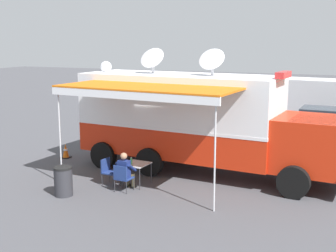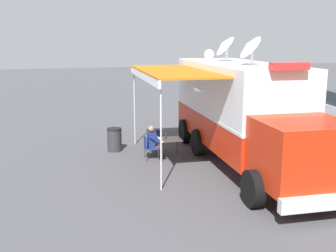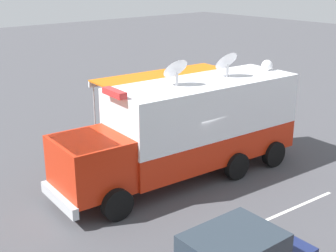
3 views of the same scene
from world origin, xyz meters
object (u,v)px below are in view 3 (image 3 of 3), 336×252
Objects in this scene: folding_table at (174,135)px; folding_chair_beside_table at (184,132)px; trash_bin at (174,122)px; water_bottle at (174,130)px; command_truck at (187,126)px; folding_chair_at_table at (163,133)px; seated_responder at (166,132)px; traffic_cone at (274,134)px.

folding_table is 0.92m from folding_chair_beside_table.
trash_bin is (1.80, -1.57, -0.22)m from folding_table.
water_bottle is 0.26× the size of folding_chair_beside_table.
command_truck is 3.64m from folding_chair_at_table.
water_bottle reaches higher than folding_table.
folding_chair_at_table is (0.80, -0.06, -0.16)m from folding_table.
folding_chair_at_table is at bearing -25.20° from command_truck.
seated_responder is at bearing -26.40° from command_truck.
trash_bin reaches higher than traffic_cone.
traffic_cone is (0.25, -5.56, -1.67)m from command_truck.
folding_chair_beside_table is at bearing 154.07° from trash_bin.
seated_responder is at bearing 58.07° from traffic_cone.
trash_bin reaches higher than folding_table.
folding_chair_beside_table is 0.96× the size of trash_bin.
folding_table is at bearing 138.81° from trash_bin.
folding_chair_beside_table is 0.70× the size of seated_responder.
command_truck is at bearing 148.27° from water_bottle.
water_bottle reaches higher than trash_bin.
command_truck is at bearing 143.93° from trash_bin.
command_truck is 2.91m from folding_table.
command_truck is 3.43m from seated_responder.
folding_chair_at_table is 1.00× the size of folding_chair_beside_table.
folding_chair_at_table is at bearing 56.14° from traffic_cone.
folding_table is at bearing 64.81° from traffic_cone.
trash_bin is at bearing -36.07° from command_truck.
trash_bin is (1.00, -1.51, -0.06)m from folding_chair_at_table.
water_bottle is (0.13, -0.10, 0.16)m from folding_table.
water_bottle is 0.18× the size of seated_responder.
water_bottle is 4.64m from traffic_cone.
command_truck is at bearing 138.96° from folding_chair_beside_table.
seated_responder is at bearing 175.37° from folding_chair_at_table.
folding_chair_beside_table is at bearing 55.72° from traffic_cone.
water_bottle is 0.26× the size of folding_chair_at_table.
folding_chair_beside_table is 1.50× the size of traffic_cone.
seated_responder is (0.61, -0.05, -0.02)m from folding_table.
traffic_cone is (-1.98, -4.20, -0.39)m from folding_table.
folding_table is 0.61m from seated_responder.
folding_table is at bearing 142.75° from water_bottle.
trash_bin is at bearing -25.93° from folding_chair_beside_table.
command_truck is at bearing 92.62° from traffic_cone.
folding_chair_beside_table is at bearing -76.49° from water_bottle.
folding_table is 0.23m from water_bottle.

